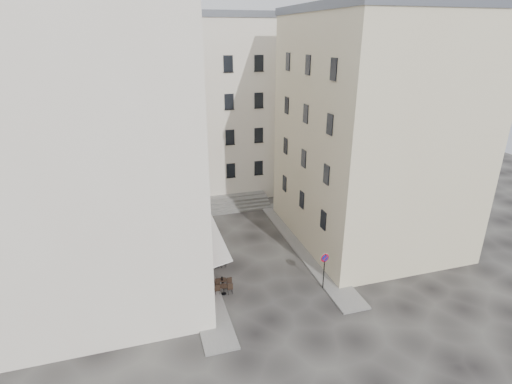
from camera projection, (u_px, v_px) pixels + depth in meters
name	position (u px, v px, depth m)	size (l,w,h in m)	color
ground	(262.00, 273.00, 29.65)	(90.00, 90.00, 0.00)	black
sidewalk_left	(194.00, 255.00, 31.98)	(2.00, 22.00, 0.12)	slate
sidewalk_right	(303.00, 245.00, 33.51)	(2.00, 18.00, 0.12)	slate
building_left	(94.00, 138.00, 25.72)	(12.20, 16.20, 20.60)	beige
building_right	(374.00, 131.00, 32.16)	(12.20, 14.20, 18.60)	beige
building_back	(201.00, 107.00, 42.88)	(18.20, 10.20, 18.60)	beige
cafe_storefront	(201.00, 253.00, 28.69)	(1.74, 7.30, 3.50)	#42090C
stone_steps	(225.00, 204.00, 40.70)	(9.00, 3.15, 0.80)	#5E5C59
bollard_near	(222.00, 282.00, 27.70)	(0.12, 0.12, 0.98)	black
bollard_mid	(213.00, 257.00, 30.81)	(0.12, 0.12, 0.98)	black
bollard_far	(205.00, 237.00, 33.93)	(0.12, 0.12, 0.98)	black
no_parking_sign	(324.00, 264.00, 27.21)	(0.63, 0.13, 2.75)	black
bistro_table_a	(224.00, 289.00, 27.12)	(1.22, 0.57, 0.86)	black
bistro_table_b	(223.00, 282.00, 27.86)	(1.17, 0.55, 0.82)	black
bistro_table_c	(216.00, 261.00, 30.26)	(1.43, 0.67, 1.00)	black
bistro_table_d	(211.00, 254.00, 31.45)	(1.23, 0.58, 0.86)	black
bistro_table_e	(210.00, 246.00, 32.50)	(1.34, 0.63, 0.95)	black
pedestrian	(218.00, 251.00, 31.13)	(0.60, 0.40, 1.66)	black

